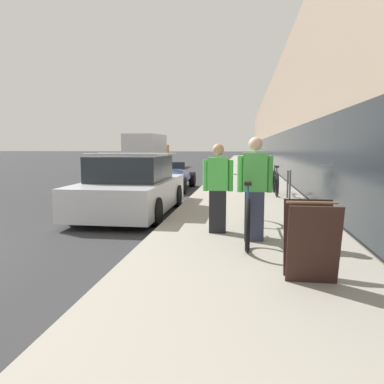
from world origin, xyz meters
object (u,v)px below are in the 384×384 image
bike_rack_hoop (289,181)px  sandwich_board_sign (311,241)px  moving_truck (147,150)px  tandem_bicycle (247,211)px  cruiser_bike_nearest (276,182)px  person_rider (255,189)px  parked_sedan_curbside (131,188)px  person_bystander (218,188)px  vintage_roadster_curbside (168,178)px

bike_rack_hoop → sandwich_board_sign: bearing=-94.4°
moving_truck → tandem_bicycle: bearing=-71.3°
cruiser_bike_nearest → moving_truck: size_ratio=0.28×
bike_rack_hoop → sandwich_board_sign: size_ratio=0.94×
person_rider → bike_rack_hoop: 4.99m
sandwich_board_sign → bike_rack_hoop: bearing=85.6°
person_rider → sandwich_board_sign: 1.86m
tandem_bicycle → sandwich_board_sign: tandem_bicycle is taller
tandem_bicycle → bike_rack_hoop: bearing=75.0°
cruiser_bike_nearest → parked_sedan_curbside: parked_sedan_curbside is taller
tandem_bicycle → person_bystander: 0.63m
cruiser_bike_nearest → sandwich_board_sign: 7.60m
bike_rack_hoop → parked_sedan_curbside: bearing=-152.6°
bike_rack_hoop → moving_truck: (-8.92, 18.36, 0.63)m
bike_rack_hoop → moving_truck: 20.42m
tandem_bicycle → person_bystander: bearing=168.9°
moving_truck → person_rider: bearing=-71.4°
person_rider → sandwich_board_sign: size_ratio=1.83×
sandwich_board_sign → vintage_roadster_curbside: size_ratio=0.21×
person_bystander → parked_sedan_curbside: 3.26m
parked_sedan_curbside → moving_truck: moving_truck is taller
bike_rack_hoop → parked_sedan_curbside: (-3.98, -2.06, -0.02)m
person_rider → bike_rack_hoop: size_ratio=1.95×
cruiser_bike_nearest → moving_truck: (-8.63, 17.35, 0.76)m
tandem_bicycle → parked_sedan_curbside: 3.68m
person_rider → parked_sedan_curbside: size_ratio=0.40×
sandwich_board_sign → parked_sedan_curbside: parked_sedan_curbside is taller
bike_rack_hoop → tandem_bicycle: bearing=-105.0°
tandem_bicycle → person_bystander: size_ratio=1.88×
parked_sedan_curbside → tandem_bicycle: bearing=-41.2°
bike_rack_hoop → cruiser_bike_nearest: size_ratio=0.47×
bike_rack_hoop → moving_truck: bearing=115.9°
person_rider → cruiser_bike_nearest: size_ratio=0.92×
tandem_bicycle → moving_truck: bearing=108.7°
person_bystander → person_rider: bearing=-37.4°
person_rider → sandwich_board_sign: bearing=-71.3°
tandem_bicycle → parked_sedan_curbside: bearing=138.8°
person_rider → person_bystander: 0.78m
vintage_roadster_curbside → tandem_bicycle: bearing=-68.9°
bike_rack_hoop → cruiser_bike_nearest: cruiser_bike_nearest is taller
tandem_bicycle → moving_truck: moving_truck is taller
moving_truck → parked_sedan_curbside: bearing=-76.4°
vintage_roadster_curbside → moving_truck: (-4.76, 15.22, 0.85)m
person_bystander → parked_sedan_curbside: (-2.27, 2.33, -0.29)m
tandem_bicycle → cruiser_bike_nearest: bearing=80.5°
person_bystander → sandwich_board_sign: 2.52m
moving_truck → person_bystander: bearing=-72.4°
person_rider → bike_rack_hoop: (1.10, 4.85, -0.31)m
person_rider → person_bystander: (-0.62, 0.47, -0.05)m
sandwich_board_sign → parked_sedan_curbside: size_ratio=0.22×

